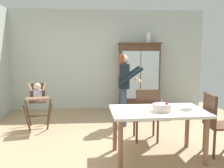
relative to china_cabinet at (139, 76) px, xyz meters
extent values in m
plane|color=tan|center=(-0.84, -2.37, -0.91)|extent=(6.24, 6.24, 0.00)
cube|color=beige|center=(-0.84, 0.26, 0.44)|extent=(5.32, 0.06, 2.70)
cube|color=#4C3323|center=(0.00, 0.00, -0.03)|extent=(1.05, 0.42, 1.78)
cube|color=#4C3323|center=(0.00, 0.00, 0.88)|extent=(1.11, 0.48, 0.04)
cube|color=silver|center=(-0.25, -0.21, 0.06)|extent=(0.48, 0.01, 1.24)
cube|color=silver|center=(0.25, -0.21, 0.06)|extent=(0.48, 0.01, 1.24)
cube|color=#4C3323|center=(0.00, 0.00, 0.06)|extent=(0.97, 0.36, 0.02)
cylinder|color=white|center=(0.24, 0.00, 1.01)|extent=(0.13, 0.13, 0.22)
cylinder|color=white|center=(0.24, 0.00, 1.15)|extent=(0.07, 0.07, 0.05)
cylinder|color=#4C3323|center=(-2.59, -1.65, -0.63)|extent=(0.12, 0.16, 0.56)
cylinder|color=#4C3323|center=(-2.15, -1.57, -0.63)|extent=(0.16, 0.12, 0.56)
cylinder|color=#4C3323|center=(-2.67, -1.22, -0.63)|extent=(0.16, 0.12, 0.56)
cylinder|color=#4C3323|center=(-2.23, -1.14, -0.63)|extent=(0.12, 0.16, 0.56)
cube|color=#4C3323|center=(-2.41, -1.39, -0.66)|extent=(0.42, 0.12, 0.02)
cube|color=#4C3323|center=(-2.41, -1.39, -0.34)|extent=(0.40, 0.40, 0.02)
cube|color=#4C3323|center=(-2.44, -1.24, -0.16)|extent=(0.31, 0.08, 0.34)
cube|color=brown|center=(-2.36, -1.66, -0.23)|extent=(0.48, 0.32, 0.02)
cylinder|color=#B2ADD1|center=(-2.41, -1.37, -0.22)|extent=(0.17, 0.17, 0.22)
sphere|color=beige|center=(-2.41, -1.37, -0.04)|extent=(0.15, 0.15, 0.15)
cylinder|color=beige|center=(-2.55, -1.40, -0.05)|extent=(0.10, 0.06, 0.17)
cylinder|color=beige|center=(-2.28, -1.35, -0.05)|extent=(0.10, 0.06, 0.17)
cylinder|color=#3D4C6B|center=(-0.60, -1.45, -0.50)|extent=(0.11, 0.11, 0.82)
cylinder|color=#3D4C6B|center=(-0.60, -1.28, -0.50)|extent=(0.11, 0.11, 0.82)
cube|color=#19232D|center=(-0.60, -1.36, 0.17)|extent=(0.21, 0.36, 0.52)
cube|color=white|center=(-0.50, -1.36, 0.17)|extent=(0.01, 0.06, 0.49)
sphere|color=beige|center=(-0.60, -1.36, 0.52)|extent=(0.19, 0.19, 0.19)
cube|color=brown|center=(-0.66, -1.36, 0.40)|extent=(0.10, 0.20, 0.44)
cylinder|color=#19232D|center=(-0.46, -1.57, 0.18)|extent=(0.49, 0.08, 0.37)
sphere|color=beige|center=(-0.30, -1.57, 0.07)|extent=(0.08, 0.08, 0.08)
cylinder|color=#19232D|center=(-0.46, -1.16, 0.18)|extent=(0.49, 0.08, 0.37)
sphere|color=beige|center=(-0.30, -1.17, 0.07)|extent=(0.08, 0.08, 0.08)
cube|color=silver|center=(-0.31, -3.02, -0.19)|extent=(1.42, 0.88, 0.04)
cylinder|color=brown|center=(-0.91, -3.37, -0.56)|extent=(0.07, 0.07, 0.70)
cylinder|color=brown|center=(0.31, -3.35, -0.56)|extent=(0.07, 0.07, 0.70)
cylinder|color=brown|center=(-0.92, -2.70, -0.56)|extent=(0.07, 0.07, 0.70)
cylinder|color=brown|center=(0.30, -2.67, -0.56)|extent=(0.07, 0.07, 0.70)
cylinder|color=beige|center=(-0.28, -3.10, -0.12)|extent=(0.28, 0.28, 0.10)
cylinder|color=pink|center=(-0.28, -3.10, -0.07)|extent=(0.27, 0.27, 0.01)
cylinder|color=#F2E5CC|center=(-0.28, -3.10, -0.04)|extent=(0.01, 0.01, 0.06)
cone|color=yellow|center=(-0.28, -3.10, 0.01)|extent=(0.02, 0.02, 0.02)
sphere|color=red|center=(-0.21, -3.14, -0.05)|extent=(0.04, 0.04, 0.04)
cylinder|color=silver|center=(0.12, -3.05, -0.15)|extent=(0.18, 0.18, 0.05)
cylinder|color=#4C3323|center=(-0.12, -2.10, -0.69)|extent=(0.04, 0.04, 0.45)
cylinder|color=#4C3323|center=(-0.49, -2.08, -0.69)|extent=(0.04, 0.04, 0.45)
cylinder|color=#4C3323|center=(-0.14, -2.47, -0.69)|extent=(0.04, 0.04, 0.45)
cylinder|color=#4C3323|center=(-0.51, -2.45, -0.69)|extent=(0.04, 0.04, 0.45)
cube|color=brown|center=(-0.32, -2.28, -0.45)|extent=(0.46, 0.46, 0.03)
cube|color=#4C3323|center=(-0.33, -2.47, -0.19)|extent=(0.42, 0.06, 0.48)
cylinder|color=#4C3323|center=(-0.14, -2.49, -0.19)|extent=(0.03, 0.03, 0.48)
cylinder|color=#4C3323|center=(-0.52, -2.46, -0.19)|extent=(0.03, 0.03, 0.48)
cylinder|color=#4C3323|center=(0.52, -3.18, -0.69)|extent=(0.04, 0.04, 0.45)
cylinder|color=#4C3323|center=(0.54, -2.81, -0.69)|extent=(0.04, 0.04, 0.45)
cube|color=brown|center=(0.72, -3.00, -0.45)|extent=(0.46, 0.46, 0.03)
cube|color=#4C3323|center=(0.52, -2.99, -0.19)|extent=(0.06, 0.42, 0.48)
cylinder|color=#4C3323|center=(0.51, -3.18, -0.19)|extent=(0.03, 0.03, 0.48)
cylinder|color=#4C3323|center=(0.53, -2.80, -0.19)|extent=(0.03, 0.03, 0.48)
camera|label=1|loc=(-1.31, -6.56, 0.73)|focal=39.67mm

